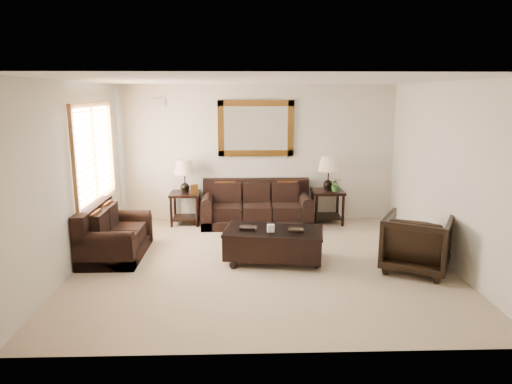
{
  "coord_description": "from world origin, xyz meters",
  "views": [
    {
      "loc": [
        -0.31,
        -6.57,
        2.51
      ],
      "look_at": [
        -0.08,
        0.6,
        0.97
      ],
      "focal_mm": 32.0,
      "sensor_mm": 36.0,
      "label": 1
    }
  ],
  "objects_px": {
    "end_table_left": "(185,183)",
    "end_table_right": "(328,180)",
    "armchair": "(417,240)",
    "sofa": "(257,209)",
    "coffee_table": "(274,242)",
    "loveseat": "(113,237)"
  },
  "relations": [
    {
      "from": "end_table_left",
      "to": "coffee_table",
      "type": "distance_m",
      "value": 2.7
    },
    {
      "from": "sofa",
      "to": "loveseat",
      "type": "distance_m",
      "value": 2.89
    },
    {
      "from": "end_table_left",
      "to": "loveseat",
      "type": "bearing_deg",
      "value": -117.57
    },
    {
      "from": "sofa",
      "to": "armchair",
      "type": "relative_size",
      "value": 2.32
    },
    {
      "from": "armchair",
      "to": "coffee_table",
      "type": "bearing_deg",
      "value": 17.09
    },
    {
      "from": "end_table_right",
      "to": "armchair",
      "type": "distance_m",
      "value": 2.71
    },
    {
      "from": "end_table_left",
      "to": "armchair",
      "type": "xyz_separation_m",
      "value": [
        3.61,
        -2.56,
        -0.38
      ]
    },
    {
      "from": "end_table_left",
      "to": "coffee_table",
      "type": "xyz_separation_m",
      "value": [
        1.59,
        -2.12,
        -0.52
      ]
    },
    {
      "from": "sofa",
      "to": "armchair",
      "type": "xyz_separation_m",
      "value": [
        2.22,
        -2.48,
        0.14
      ]
    },
    {
      "from": "armchair",
      "to": "sofa",
      "type": "bearing_deg",
      "value": -18.69
    },
    {
      "from": "end_table_left",
      "to": "armchair",
      "type": "relative_size",
      "value": 1.4
    },
    {
      "from": "end_table_left",
      "to": "armchair",
      "type": "bearing_deg",
      "value": -35.35
    },
    {
      "from": "coffee_table",
      "to": "armchair",
      "type": "xyz_separation_m",
      "value": [
        2.03,
        -0.44,
        0.14
      ]
    },
    {
      "from": "armchair",
      "to": "end_table_right",
      "type": "bearing_deg",
      "value": -42.87
    },
    {
      "from": "sofa",
      "to": "armchair",
      "type": "bearing_deg",
      "value": -48.1
    },
    {
      "from": "end_table_right",
      "to": "coffee_table",
      "type": "height_order",
      "value": "end_table_right"
    },
    {
      "from": "end_table_left",
      "to": "end_table_right",
      "type": "relative_size",
      "value": 0.95
    },
    {
      "from": "end_table_right",
      "to": "coffee_table",
      "type": "relative_size",
      "value": 0.84
    },
    {
      "from": "sofa",
      "to": "end_table_right",
      "type": "xyz_separation_m",
      "value": [
        1.41,
        0.07,
        0.56
      ]
    },
    {
      "from": "coffee_table",
      "to": "armchair",
      "type": "height_order",
      "value": "armchair"
    },
    {
      "from": "coffee_table",
      "to": "armchair",
      "type": "relative_size",
      "value": 1.75
    },
    {
      "from": "sofa",
      "to": "coffee_table",
      "type": "height_order",
      "value": "sofa"
    }
  ]
}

